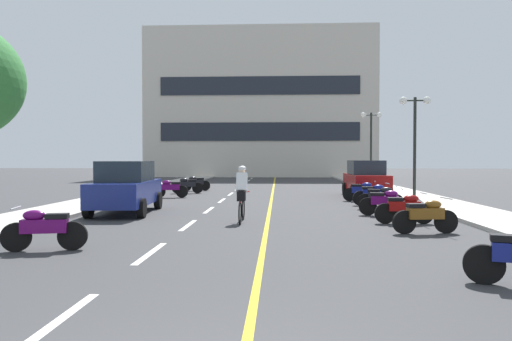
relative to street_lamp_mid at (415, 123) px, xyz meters
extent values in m
plane|color=#38383A|center=(-7.03, 1.64, -3.61)|extent=(140.00, 140.00, 0.00)
cube|color=#B7B2A8|center=(-14.23, 4.64, -3.55)|extent=(2.40, 72.00, 0.12)
cube|color=#B7B2A8|center=(0.17, 4.64, -3.55)|extent=(2.40, 72.00, 0.12)
cube|color=silver|center=(-9.03, -17.36, -3.61)|extent=(0.14, 2.20, 0.01)
cube|color=silver|center=(-9.03, -13.36, -3.61)|extent=(0.14, 2.20, 0.01)
cube|color=silver|center=(-9.03, -9.36, -3.61)|extent=(0.14, 2.20, 0.01)
cube|color=silver|center=(-9.03, -5.36, -3.61)|extent=(0.14, 2.20, 0.01)
cube|color=silver|center=(-9.03, -1.36, -3.61)|extent=(0.14, 2.20, 0.01)
cube|color=silver|center=(-9.03, 2.64, -3.61)|extent=(0.14, 2.20, 0.01)
cube|color=silver|center=(-9.03, 6.64, -3.61)|extent=(0.14, 2.20, 0.01)
cube|color=silver|center=(-9.03, 10.64, -3.61)|extent=(0.14, 2.20, 0.01)
cube|color=silver|center=(-9.03, 14.64, -3.61)|extent=(0.14, 2.20, 0.01)
cube|color=silver|center=(-9.03, 18.64, -3.61)|extent=(0.14, 2.20, 0.01)
cube|color=silver|center=(-9.03, 22.64, -3.61)|extent=(0.14, 2.20, 0.01)
cube|color=silver|center=(-9.03, 26.64, -3.61)|extent=(0.14, 2.20, 0.01)
cube|color=gold|center=(-6.78, 4.64, -3.61)|extent=(0.12, 66.00, 0.01)
cube|color=beige|center=(-8.40, 28.71, 4.20)|extent=(24.26, 6.15, 15.63)
cube|color=#1E232D|center=(-8.40, 25.59, 1.08)|extent=(20.38, 0.10, 1.88)
cube|color=#1E232D|center=(-8.40, 25.59, 5.77)|extent=(20.38, 0.10, 1.88)
cylinder|color=black|center=(0.00, 0.00, -1.15)|extent=(0.14, 0.14, 4.69)
cylinder|color=black|center=(0.00, 0.00, 1.05)|extent=(1.10, 0.08, 0.08)
sphere|color=white|center=(-0.55, 0.00, 1.05)|extent=(0.36, 0.36, 0.36)
sphere|color=white|center=(0.55, 0.00, 1.05)|extent=(0.36, 0.36, 0.36)
cylinder|color=black|center=(-0.02, 10.47, -1.00)|extent=(0.14, 0.14, 4.98)
cylinder|color=black|center=(-0.02, 10.47, 1.34)|extent=(1.10, 0.08, 0.08)
sphere|color=white|center=(-0.57, 10.47, 1.34)|extent=(0.36, 0.36, 0.36)
sphere|color=white|center=(0.53, 10.47, 1.34)|extent=(0.36, 0.36, 0.36)
cylinder|color=black|center=(-12.71, -5.15, -3.29)|extent=(0.26, 0.65, 0.64)
cylinder|color=black|center=(-11.02, -5.04, -3.29)|extent=(0.26, 0.65, 0.64)
cylinder|color=black|center=(-12.53, -7.94, -3.29)|extent=(0.26, 0.65, 0.64)
cylinder|color=black|center=(-10.83, -7.83, -3.29)|extent=(0.26, 0.65, 0.64)
cube|color=navy|center=(-11.77, -6.49, -2.89)|extent=(1.97, 4.30, 0.80)
cube|color=#1E2833|center=(-11.77, -6.49, -2.14)|extent=(1.70, 2.30, 0.70)
cylinder|color=black|center=(-2.91, 2.66, -3.29)|extent=(0.22, 0.64, 0.64)
cylinder|color=black|center=(-1.21, 2.66, -3.29)|extent=(0.22, 0.64, 0.64)
cylinder|color=black|center=(-2.90, -0.14, -3.29)|extent=(0.22, 0.64, 0.64)
cylinder|color=black|center=(-1.20, -0.14, -3.29)|extent=(0.22, 0.64, 0.64)
cube|color=maroon|center=(-2.06, 1.26, -2.89)|extent=(1.71, 4.20, 0.80)
cube|color=#1E2833|center=(-2.06, 1.26, -2.14)|extent=(1.56, 2.20, 0.70)
cylinder|color=black|center=(-3.34, -15.44, -3.31)|extent=(0.60, 0.30, 0.60)
cube|color=black|center=(-3.06, -15.55, -2.89)|extent=(0.50, 0.38, 0.10)
cylinder|color=black|center=(-11.80, -13.37, -3.31)|extent=(0.61, 0.22, 0.60)
cylinder|color=black|center=(-10.72, -13.14, -3.31)|extent=(0.61, 0.22, 0.60)
cube|color=#590C59|center=(-11.26, -13.25, -3.09)|extent=(0.94, 0.46, 0.28)
ellipsoid|color=#590C59|center=(-11.46, -13.29, -2.87)|extent=(0.48, 0.33, 0.22)
cube|color=black|center=(-11.02, -13.20, -2.89)|extent=(0.48, 0.33, 0.10)
cylinder|color=silver|center=(-11.80, -13.37, -2.71)|extent=(0.15, 0.59, 0.03)
cylinder|color=black|center=(-2.19, -10.53, -3.31)|extent=(0.61, 0.18, 0.60)
cylinder|color=black|center=(-3.28, -10.68, -3.31)|extent=(0.61, 0.18, 0.60)
cube|color=brown|center=(-2.74, -10.61, -3.09)|extent=(0.93, 0.40, 0.28)
ellipsoid|color=brown|center=(-2.54, -10.58, -2.87)|extent=(0.47, 0.30, 0.22)
cube|color=black|center=(-2.98, -10.64, -2.89)|extent=(0.47, 0.30, 0.10)
cylinder|color=silver|center=(-2.19, -10.53, -2.71)|extent=(0.11, 0.60, 0.03)
cylinder|color=black|center=(-2.24, -8.78, -3.31)|extent=(0.60, 0.10, 0.60)
cylinder|color=black|center=(-3.34, -8.78, -3.31)|extent=(0.60, 0.10, 0.60)
cube|color=maroon|center=(-2.79, -8.78, -3.09)|extent=(0.90, 0.28, 0.28)
ellipsoid|color=maroon|center=(-2.59, -8.78, -2.87)|extent=(0.44, 0.24, 0.22)
cube|color=black|center=(-3.04, -8.78, -2.89)|extent=(0.44, 0.24, 0.10)
cylinder|color=silver|center=(-2.24, -8.78, -2.71)|extent=(0.03, 0.60, 0.03)
cylinder|color=black|center=(-2.37, -6.95, -3.31)|extent=(0.61, 0.20, 0.60)
cylinder|color=black|center=(-3.46, -6.76, -3.31)|extent=(0.61, 0.20, 0.60)
cube|color=#590C59|center=(-2.91, -6.85, -3.09)|extent=(0.93, 0.43, 0.28)
ellipsoid|color=#590C59|center=(-2.72, -6.89, -2.87)|extent=(0.47, 0.31, 0.22)
cube|color=black|center=(-3.16, -6.81, -2.89)|extent=(0.47, 0.31, 0.10)
cylinder|color=silver|center=(-2.37, -6.95, -2.71)|extent=(0.13, 0.60, 0.03)
cylinder|color=black|center=(-2.12, -5.11, -3.31)|extent=(0.61, 0.22, 0.60)
cylinder|color=black|center=(-3.19, -4.88, -3.31)|extent=(0.61, 0.22, 0.60)
cube|color=black|center=(-2.66, -5.00, -3.09)|extent=(0.94, 0.46, 0.28)
ellipsoid|color=black|center=(-2.46, -5.04, -2.87)|extent=(0.48, 0.33, 0.22)
cube|color=black|center=(-2.90, -4.95, -2.89)|extent=(0.48, 0.33, 0.10)
cylinder|color=silver|center=(-2.12, -5.11, -2.71)|extent=(0.15, 0.59, 0.03)
cylinder|color=black|center=(-2.04, -3.36, -3.31)|extent=(0.60, 0.12, 0.60)
cylinder|color=black|center=(-3.14, -3.40, -3.31)|extent=(0.60, 0.12, 0.60)
cube|color=navy|center=(-2.59, -3.38, -3.09)|extent=(0.91, 0.31, 0.28)
ellipsoid|color=navy|center=(-2.39, -3.37, -2.87)|extent=(0.45, 0.25, 0.22)
cube|color=black|center=(-2.84, -3.39, -2.89)|extent=(0.45, 0.25, 0.10)
cylinder|color=silver|center=(-2.04, -3.36, -2.71)|extent=(0.05, 0.60, 0.03)
cylinder|color=black|center=(-2.19, -1.68, -3.31)|extent=(0.61, 0.23, 0.60)
cylinder|color=black|center=(-3.27, -1.44, -3.31)|extent=(0.61, 0.23, 0.60)
cube|color=navy|center=(-2.73, -1.56, -3.09)|extent=(0.94, 0.47, 0.28)
ellipsoid|color=navy|center=(-2.54, -1.61, -2.87)|extent=(0.48, 0.33, 0.22)
cube|color=black|center=(-2.97, -1.51, -2.89)|extent=(0.48, 0.33, 0.10)
cylinder|color=silver|center=(-2.19, -1.68, -2.71)|extent=(0.16, 0.59, 0.03)
cylinder|color=black|center=(-12.26, 0.06, -3.31)|extent=(0.61, 0.16, 0.60)
cylinder|color=black|center=(-11.17, 0.16, -3.31)|extent=(0.61, 0.16, 0.60)
cube|color=#590C59|center=(-11.72, 0.11, -3.09)|extent=(0.92, 0.36, 0.28)
ellipsoid|color=#590C59|center=(-11.92, 0.09, -2.87)|extent=(0.46, 0.28, 0.22)
cube|color=black|center=(-11.47, 0.13, -2.89)|extent=(0.46, 0.28, 0.10)
cylinder|color=silver|center=(-12.26, 0.06, -2.71)|extent=(0.09, 0.60, 0.03)
cylinder|color=black|center=(-11.98, 2.81, -3.31)|extent=(0.61, 0.22, 0.60)
cylinder|color=black|center=(-10.90, 3.03, -3.31)|extent=(0.61, 0.22, 0.60)
cube|color=black|center=(-11.44, 2.92, -3.09)|extent=(0.94, 0.45, 0.28)
ellipsoid|color=black|center=(-11.63, 2.88, -2.87)|extent=(0.48, 0.32, 0.22)
cube|color=black|center=(-11.19, 2.97, -2.89)|extent=(0.48, 0.32, 0.10)
cylinder|color=silver|center=(-11.98, 2.81, -2.71)|extent=(0.15, 0.59, 0.03)
cylinder|color=black|center=(-11.87, 4.90, -3.31)|extent=(0.60, 0.29, 0.60)
cylinder|color=black|center=(-10.82, 5.25, -3.31)|extent=(0.60, 0.29, 0.60)
cube|color=black|center=(-11.34, 5.07, -3.09)|extent=(0.94, 0.55, 0.28)
ellipsoid|color=black|center=(-11.53, 5.01, -2.87)|extent=(0.49, 0.37, 0.22)
cube|color=black|center=(-11.11, 5.15, -2.89)|extent=(0.49, 0.37, 0.10)
cylinder|color=silver|center=(-11.87, 4.90, -2.71)|extent=(0.22, 0.58, 0.03)
torus|color=black|center=(-7.55, -8.08, -3.27)|extent=(0.05, 0.72, 0.72)
torus|color=black|center=(-7.56, -9.13, -3.27)|extent=(0.05, 0.72, 0.72)
cylinder|color=red|center=(-7.55, -8.63, -2.97)|extent=(0.05, 0.95, 0.04)
cube|color=black|center=(-7.56, -8.78, -2.75)|extent=(0.10, 0.20, 0.06)
cylinder|color=red|center=(-7.55, -8.18, -2.72)|extent=(0.42, 0.04, 0.03)
cube|color=black|center=(-7.56, -8.73, -2.82)|extent=(0.24, 0.36, 0.28)
cube|color=white|center=(-7.55, -8.58, -2.42)|extent=(0.33, 0.46, 0.61)
sphere|color=beige|center=(-7.55, -8.45, -2.07)|extent=(0.20, 0.20, 0.20)
ellipsoid|color=white|center=(-7.55, -8.45, -2.00)|extent=(0.24, 0.26, 0.16)
camera|label=1|loc=(-6.45, -22.71, -1.71)|focal=33.17mm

